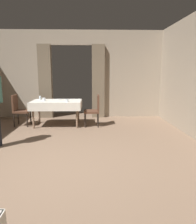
{
  "coord_description": "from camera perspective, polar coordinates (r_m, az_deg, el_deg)",
  "views": [
    {
      "loc": [
        0.66,
        -3.47,
        1.58
      ],
      "look_at": [
        0.8,
        0.53,
        0.84
      ],
      "focal_mm": 34.37,
      "sensor_mm": 36.0,
      "label": 1
    }
  ],
  "objects": [
    {
      "name": "ground",
      "position": [
        3.87,
        -11.94,
        -13.82
      ],
      "size": [
        10.08,
        10.08,
        0.0
      ],
      "primitive_type": "plane",
      "color": "#7A604C"
    },
    {
      "name": "wall_back",
      "position": [
        7.68,
        -6.94,
        9.93
      ],
      "size": [
        6.4,
        0.27,
        3.0
      ],
      "color": "gray",
      "rests_on": "ground"
    },
    {
      "name": "dining_table_mid",
      "position": [
        6.51,
        -10.94,
        2.21
      ],
      "size": [
        1.47,
        0.94,
        0.75
      ],
      "color": "#7A604C",
      "rests_on": "ground"
    },
    {
      "name": "chair_mid_right",
      "position": [
        6.35,
        -1.0,
        0.84
      ],
      "size": [
        0.45,
        0.44,
        0.93
      ],
      "color": "black",
      "rests_on": "ground"
    },
    {
      "name": "chair_mid_left",
      "position": [
        6.81,
        -20.23,
        0.85
      ],
      "size": [
        0.44,
        0.44,
        0.93
      ],
      "color": "black",
      "rests_on": "ground"
    },
    {
      "name": "plate_mid_a",
      "position": [
        6.79,
        -10.42,
        3.36
      ],
      "size": [
        0.19,
        0.19,
        0.01
      ],
      "primitive_type": "cylinder",
      "color": "white",
      "rests_on": "dining_table_mid"
    },
    {
      "name": "glass_mid_b",
      "position": [
        6.51,
        -14.15,
        3.31
      ],
      "size": [
        0.08,
        0.08,
        0.1
      ],
      "primitive_type": "cylinder",
      "color": "silver",
      "rests_on": "dining_table_mid"
    },
    {
      "name": "glass_mid_c",
      "position": [
        6.17,
        -8.2,
        3.04
      ],
      "size": [
        0.07,
        0.07,
        0.08
      ],
      "primitive_type": "cylinder",
      "color": "silver",
      "rests_on": "dining_table_mid"
    },
    {
      "name": "glass_mid_d",
      "position": [
        6.9,
        -15.14,
        3.72
      ],
      "size": [
        0.07,
        0.07,
        0.12
      ],
      "primitive_type": "cylinder",
      "color": "silver",
      "rests_on": "dining_table_mid"
    }
  ]
}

